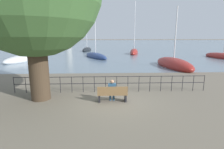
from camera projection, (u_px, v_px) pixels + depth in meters
ground_plane at (112, 101)px, 9.70m from camera, size 1000.00×1000.00×0.00m
harbor_water at (105, 42)px, 164.18m from camera, size 600.00×300.00×0.01m
park_bench at (112, 94)px, 9.55m from camera, size 1.64×0.45×0.90m
seated_person_left at (112, 90)px, 9.57m from camera, size 0.43×0.35×1.24m
promenade_railing at (111, 82)px, 11.26m from camera, size 12.36×0.04×1.05m
sailboat_0 at (173, 64)px, 21.08m from camera, size 3.17×8.17×7.50m
sailboat_1 at (24, 59)px, 26.91m from camera, size 3.92×8.94×9.99m
sailboat_2 at (96, 56)px, 31.22m from camera, size 5.27×8.77×8.64m
sailboat_3 at (223, 57)px, 30.15m from camera, size 2.93×8.99×11.68m
sailboat_4 at (87, 50)px, 47.13m from camera, size 2.65×7.46×8.68m
sailboat_5 at (134, 52)px, 38.62m from camera, size 3.21×7.40×11.59m
harbor_lighthouse at (67, 26)px, 119.27m from camera, size 4.70×4.70×24.39m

